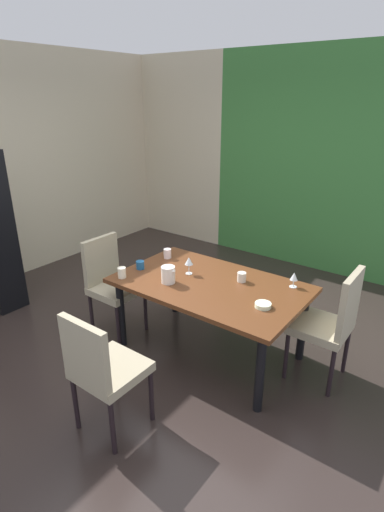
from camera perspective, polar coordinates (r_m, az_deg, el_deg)
ground_plane at (r=4.00m, az=-5.94°, el=-12.60°), size 5.26×5.68×0.02m
back_panel_interior at (r=6.65m, az=-1.77°, el=14.81°), size 1.62×0.10×2.84m
garden_window_panel at (r=5.44m, az=21.03°, el=11.79°), size 3.63×0.10×2.84m
dining_table at (r=3.57m, az=2.57°, el=-5.00°), size 1.66×1.01×0.72m
chair_left_near at (r=4.03m, az=-11.53°, el=-3.41°), size 0.45×0.44×0.98m
chair_right_far at (r=3.44m, az=19.29°, el=-8.73°), size 0.44×0.44×1.01m
chair_head_near at (r=2.86m, az=-12.75°, el=-15.26°), size 0.44×0.44×0.95m
wine_glass_south at (r=3.52m, az=14.36°, el=-2.91°), size 0.07×0.07×0.14m
wine_glass_near_window at (r=3.66m, az=-0.45°, el=-0.79°), size 0.08×0.08×0.16m
serving_bowl_west at (r=3.18m, az=10.11°, el=-6.92°), size 0.13×0.13×0.04m
cup_east at (r=4.05m, az=-3.53°, el=0.37°), size 0.08×0.08×0.10m
cup_front at (r=3.56m, az=7.11°, el=-3.00°), size 0.08×0.08×0.08m
cup_right at (r=3.82m, az=-7.41°, el=-1.27°), size 0.08×0.08×0.08m
cup_north at (r=3.66m, az=-9.99°, el=-2.36°), size 0.07×0.07×0.10m
pitcher_near_shelf at (r=3.51m, az=-3.41°, el=-2.65°), size 0.14×0.12×0.15m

